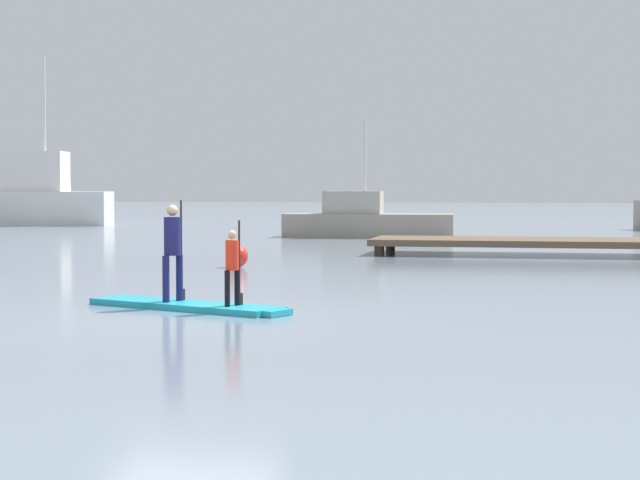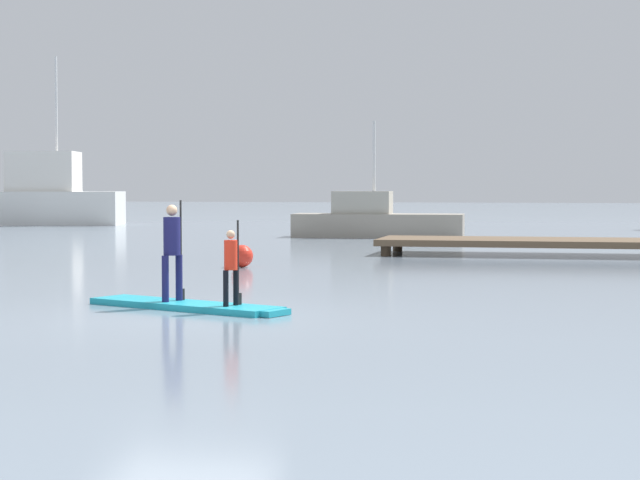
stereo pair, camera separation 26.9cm
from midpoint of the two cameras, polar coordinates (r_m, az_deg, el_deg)
name	(u,v)px [view 2 (the right image)]	position (r m, az deg, el deg)	size (l,w,h in m)	color
ground_plane	(188,317)	(16.47, -6.30, -3.92)	(240.00, 240.00, 0.00)	gray
paddleboard_near	(188,306)	(17.50, -6.33, -3.36)	(3.57, 2.05, 0.10)	#1E9EB2
paddler_adult	(172,246)	(17.66, -7.14, -0.31)	(0.35, 0.46, 1.59)	#19194C
paddler_child_solo	(231,263)	(16.89, -4.11, -1.19)	(0.26, 0.38, 1.30)	black
fishing_boat_green_midground	(375,221)	(42.08, 3.02, 1.00)	(6.47, 2.17, 4.38)	#9E9384
motor_boat_small_navy	(29,199)	(57.42, -14.53, 2.05)	(9.99, 4.65, 8.39)	silver
floating_dock	(554,242)	(31.54, 12.12, -0.12)	(9.66, 2.88, 0.46)	brown
mooring_buoy_near	(242,256)	(26.36, -3.73, -0.83)	(0.54, 0.54, 0.54)	red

